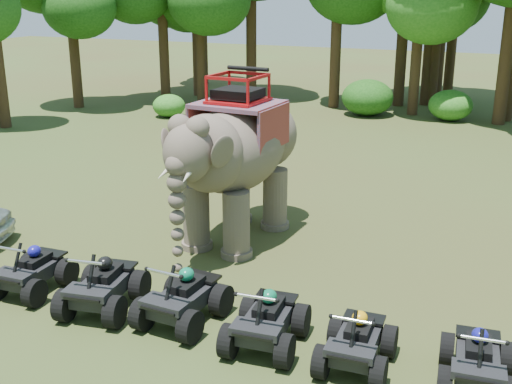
# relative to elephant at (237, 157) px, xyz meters

# --- Properties ---
(ground) EXTENTS (110.00, 110.00, 0.00)m
(ground) POSITION_rel_elephant_xyz_m (1.25, -2.87, -2.17)
(ground) COLOR #47381E
(ground) RESTS_ON ground
(elephant) EXTENTS (2.60, 5.29, 4.33)m
(elephant) POSITION_rel_elephant_xyz_m (0.00, 0.00, 0.00)
(elephant) COLOR brown
(elephant) RESTS_ON ground
(atv_0) EXTENTS (1.29, 1.72, 1.24)m
(atv_0) POSITION_rel_elephant_xyz_m (-2.73, -4.57, -1.55)
(atv_0) COLOR black
(atv_0) RESTS_ON ground
(atv_1) EXTENTS (1.60, 2.01, 1.35)m
(atv_1) POSITION_rel_elephant_xyz_m (-0.83, -4.64, -1.49)
(atv_1) COLOR black
(atv_1) RESTS_ON ground
(atv_2) EXTENTS (1.42, 1.88, 1.34)m
(atv_2) POSITION_rel_elephant_xyz_m (0.89, -4.44, -1.50)
(atv_2) COLOR black
(atv_2) RESTS_ON ground
(atv_3) EXTENTS (1.42, 1.85, 1.29)m
(atv_3) POSITION_rel_elephant_xyz_m (2.72, -4.60, -1.52)
(atv_3) COLOR black
(atv_3) RESTS_ON ground
(atv_4) EXTENTS (1.27, 1.69, 1.21)m
(atv_4) POSITION_rel_elephant_xyz_m (4.40, -4.60, -1.56)
(atv_4) COLOR black
(atv_4) RESTS_ON ground
(atv_5) EXTENTS (1.35, 1.75, 1.22)m
(atv_5) POSITION_rel_elephant_xyz_m (6.36, -4.40, -1.56)
(atv_5) COLOR black
(atv_5) RESTS_ON ground
(tree_0) EXTENTS (5.69, 5.69, 8.13)m
(tree_0) POSITION_rel_elephant_xyz_m (1.25, 21.75, 1.90)
(tree_0) COLOR #195114
(tree_0) RESTS_ON ground
(tree_25) EXTENTS (5.53, 5.53, 7.90)m
(tree_25) POSITION_rel_elephant_xyz_m (-15.76, 13.58, 1.78)
(tree_25) COLOR #195114
(tree_25) RESTS_ON ground
(tree_26) EXTENTS (5.72, 5.72, 8.17)m
(tree_26) POSITION_rel_elephant_xyz_m (-12.54, 17.27, 1.92)
(tree_26) COLOR #195114
(tree_26) RESTS_ON ground
(tree_27) EXTENTS (6.82, 6.82, 9.74)m
(tree_27) POSITION_rel_elephant_xyz_m (-8.36, 19.91, 2.70)
(tree_27) COLOR #195114
(tree_27) RESTS_ON ground
(tree_28) EXTENTS (6.00, 6.00, 8.57)m
(tree_28) POSITION_rel_elephant_xyz_m (-3.13, 19.03, 2.12)
(tree_28) COLOR #195114
(tree_28) RESTS_ON ground
(tree_29) EXTENTS (6.84, 6.84, 9.77)m
(tree_29) POSITION_rel_elephant_xyz_m (1.58, 23.59, 2.72)
(tree_29) COLOR #195114
(tree_29) RESTS_ON ground
(tree_30) EXTENTS (5.63, 5.63, 8.05)m
(tree_30) POSITION_rel_elephant_xyz_m (1.60, 21.78, 1.86)
(tree_30) COLOR #195114
(tree_30) RESTS_ON ground
(tree_31) EXTENTS (6.26, 6.26, 8.94)m
(tree_31) POSITION_rel_elephant_xyz_m (2.04, 24.96, 2.31)
(tree_31) COLOR #195114
(tree_31) RESTS_ON ground
(tree_32) EXTENTS (5.25, 5.25, 7.50)m
(tree_32) POSITION_rel_elephant_xyz_m (1.14, 18.64, 1.58)
(tree_32) COLOR #195114
(tree_32) RESTS_ON ground
(tree_33) EXTENTS (7.58, 7.58, 10.83)m
(tree_33) POSITION_rel_elephant_xyz_m (1.26, 23.03, 3.25)
(tree_33) COLOR #195114
(tree_33) RESTS_ON ground
(tree_34) EXTENTS (6.62, 6.62, 9.46)m
(tree_34) POSITION_rel_elephant_xyz_m (-0.04, 20.91, 2.56)
(tree_34) COLOR #195114
(tree_34) RESTS_ON ground
(tree_35) EXTENTS (6.19, 6.19, 8.84)m
(tree_35) POSITION_rel_elephant_xyz_m (-11.73, 19.67, 2.26)
(tree_35) COLOR #195114
(tree_35) RESTS_ON ground
(tree_36) EXTENTS (6.68, 6.68, 9.54)m
(tree_36) POSITION_rel_elephant_xyz_m (5.33, 17.91, 2.61)
(tree_36) COLOR #195114
(tree_36) RESTS_ON ground
(tree_37) EXTENTS (7.20, 7.20, 10.28)m
(tree_37) POSITION_rel_elephant_xyz_m (-13.67, 24.03, 2.98)
(tree_37) COLOR #195114
(tree_37) RESTS_ON ground
(tree_38) EXTENTS (5.21, 5.21, 7.44)m
(tree_38) POSITION_rel_elephant_xyz_m (-10.49, 17.77, 1.56)
(tree_38) COLOR #195114
(tree_38) RESTS_ON ground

